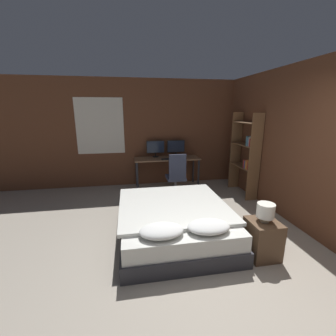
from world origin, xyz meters
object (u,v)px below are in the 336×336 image
Objects in this scene: bookshelf at (247,152)px; monitor_left at (156,148)px; bedside_lamp at (266,211)px; office_chair at (176,180)px; bed at (174,221)px; computer_mouse at (179,158)px; keyboard at (168,159)px; desk at (167,161)px; nightstand at (262,239)px; monitor_right at (176,147)px.

monitor_left is at bearing 151.24° from bookshelf.
bedside_lamp is 2.52m from office_chair.
bed is 1.02× the size of bookshelf.
bookshelf reaches higher than computer_mouse.
computer_mouse is at bearing 0.00° from keyboard.
monitor_left reaches higher than bed.
monitor_left reaches higher than desk.
computer_mouse is (0.26, -0.18, 0.11)m from desk.
office_chair is (-0.68, 2.41, -0.29)m from bedside_lamp.
bookshelf is at bearing -28.76° from monitor_left.
keyboard is 0.18× the size of bookshelf.
computer_mouse is (-0.52, 2.89, 0.52)m from nightstand.
office_chair is 0.53× the size of bookshelf.
desk is at bearing -34.41° from monitor_left.
monitor_left and monitor_right have the same top height.
monitor_right reaches higher than computer_mouse.
nightstand is at bearing -72.17° from monitor_left.
nightstand is at bearing -79.83° from computer_mouse.
bedside_lamp is 3.31m from monitor_right.
bedside_lamp is 0.15× the size of desk.
desk is at bearing 145.21° from computer_mouse.
bed is 5.66× the size of keyboard.
monitor_left is at bearing 89.49° from bed.
bed is 1.35m from bedside_lamp.
monitor_right is (0.27, 0.18, 0.33)m from desk.
monitor_right is 1.07m from office_chair.
bed is 7.67× the size of bedside_lamp.
bedside_lamp is 0.54× the size of monitor_right.
bedside_lamp is at bearing -74.93° from keyboard.
bookshelf is (0.90, 2.19, 0.76)m from nightstand.
desk is 3.56× the size of monitor_left.
monitor_right is at bearing 53.62° from keyboard.
monitor_left is at bearing 180.00° from monitor_right.
bed is at bearing -90.51° from monitor_left.
computer_mouse is at bearing -91.37° from monitor_right.
monitor_left is (-1.05, 3.26, 0.33)m from bedside_lamp.
bookshelf reaches higher than monitor_right.
monitor_left is 0.54m from monitor_right.
bedside_lamp is at bearing -72.17° from monitor_left.
computer_mouse is 0.07× the size of office_chair.
monitor_left is 0.51m from keyboard.
bookshelf is at bearing 36.94° from bed.
monitor_left reaches higher than nightstand.
office_chair reaches higher than nightstand.
monitor_right is at bearing 77.60° from bed.
bookshelf is at bearing -7.83° from office_chair.
bedside_lamp is 3.00m from keyboard.
bed is 27.51× the size of computer_mouse.
bed is at bearing -97.60° from keyboard.
desk is at bearing 90.00° from keyboard.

